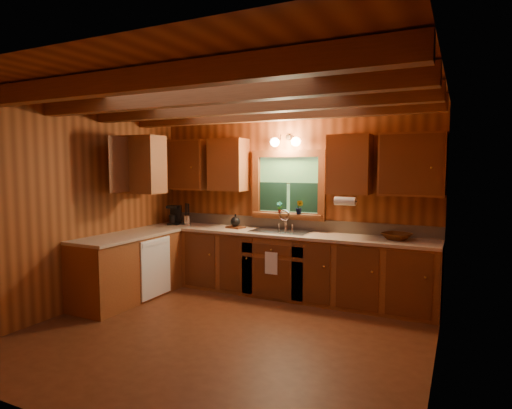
{
  "coord_description": "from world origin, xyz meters",
  "views": [
    {
      "loc": [
        2.27,
        -3.86,
        1.81
      ],
      "look_at": [
        0.0,
        0.8,
        1.35
      ],
      "focal_mm": 29.79,
      "sensor_mm": 36.0,
      "label": 1
    }
  ],
  "objects_px": {
    "cutting_board": "(235,227)",
    "wicker_basket": "(397,236)",
    "sink": "(281,235)",
    "coffee_maker": "(174,215)"
  },
  "relations": [
    {
      "from": "coffee_maker",
      "to": "cutting_board",
      "type": "height_order",
      "value": "coffee_maker"
    },
    {
      "from": "coffee_maker",
      "to": "sink",
      "type": "bearing_deg",
      "value": -23.68
    },
    {
      "from": "sink",
      "to": "wicker_basket",
      "type": "distance_m",
      "value": 1.56
    },
    {
      "from": "cutting_board",
      "to": "wicker_basket",
      "type": "height_order",
      "value": "wicker_basket"
    },
    {
      "from": "coffee_maker",
      "to": "cutting_board",
      "type": "distance_m",
      "value": 1.08
    },
    {
      "from": "wicker_basket",
      "to": "sink",
      "type": "bearing_deg",
      "value": -178.87
    },
    {
      "from": "cutting_board",
      "to": "coffee_maker",
      "type": "bearing_deg",
      "value": -165.51
    },
    {
      "from": "sink",
      "to": "coffee_maker",
      "type": "height_order",
      "value": "same"
    },
    {
      "from": "sink",
      "to": "coffee_maker",
      "type": "bearing_deg",
      "value": -179.13
    },
    {
      "from": "sink",
      "to": "cutting_board",
      "type": "height_order",
      "value": "sink"
    }
  ]
}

